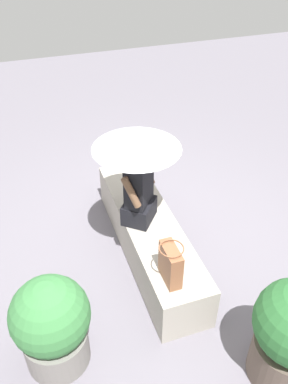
# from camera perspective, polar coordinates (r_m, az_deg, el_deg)

# --- Properties ---
(ground_plane) EXTENTS (14.00, 14.00, 0.00)m
(ground_plane) POSITION_cam_1_polar(r_m,az_deg,el_deg) (4.51, 0.65, -8.57)
(ground_plane) COLOR slate
(stone_bench) EXTENTS (2.23, 0.53, 0.49)m
(stone_bench) POSITION_cam_1_polar(r_m,az_deg,el_deg) (4.34, 0.67, -6.30)
(stone_bench) COLOR #A8A093
(stone_bench) RESTS_ON ground
(person_seated) EXTENTS (0.49, 0.45, 0.90)m
(person_seated) POSITION_cam_1_polar(r_m,az_deg,el_deg) (3.93, -0.74, 0.45)
(person_seated) COLOR black
(person_seated) RESTS_ON stone_bench
(parasol) EXTENTS (0.85, 0.85, 1.04)m
(parasol) POSITION_cam_1_polar(r_m,az_deg,el_deg) (3.69, -1.07, 7.56)
(parasol) COLOR #B7B7BC
(parasol) RESTS_ON stone_bench
(handbag_black) EXTENTS (0.29, 0.22, 0.38)m
(handbag_black) POSITION_cam_1_polar(r_m,az_deg,el_deg) (3.47, 3.82, -10.22)
(handbag_black) COLOR brown
(handbag_black) RESTS_ON stone_bench
(magazine) EXTENTS (0.30, 0.23, 0.01)m
(magazine) POSITION_cam_1_polar(r_m,az_deg,el_deg) (4.69, -1.51, 1.45)
(magazine) COLOR #EAE04C
(magazine) RESTS_ON stone_bench
(planter_far) EXTENTS (0.64, 0.64, 0.91)m
(planter_far) POSITION_cam_1_polar(r_m,az_deg,el_deg) (3.42, -13.03, -17.94)
(planter_far) COLOR gray
(planter_far) RESTS_ON ground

